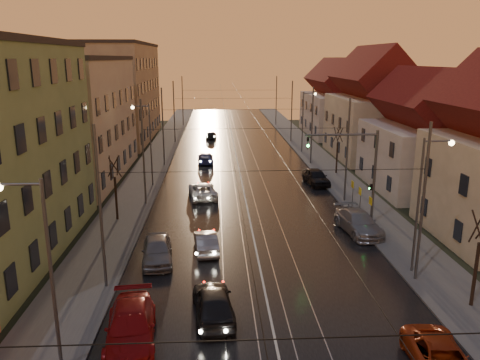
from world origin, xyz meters
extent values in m
cube|color=black|center=(0.00, 40.00, 0.02)|extent=(16.00, 120.00, 0.04)
cube|color=#4C4C4C|center=(-10.00, 40.00, 0.07)|extent=(4.00, 120.00, 0.15)
cube|color=#4C4C4C|center=(10.00, 40.00, 0.07)|extent=(4.00, 120.00, 0.15)
cube|color=gray|center=(-2.20, 40.00, 0.06)|extent=(0.06, 120.00, 0.03)
cube|color=gray|center=(-0.77, 40.00, 0.06)|extent=(0.06, 120.00, 0.03)
cube|color=gray|center=(0.77, 40.00, 0.06)|extent=(0.06, 120.00, 0.03)
cube|color=gray|center=(2.20, 40.00, 0.06)|extent=(0.06, 120.00, 0.03)
cube|color=tan|center=(-17.50, 34.00, 6.00)|extent=(10.00, 20.00, 12.00)
cube|color=#90765D|center=(-17.50, 58.00, 7.00)|extent=(10.00, 24.00, 14.00)
cube|color=#BCB8AD|center=(17.00, 28.00, 3.00)|extent=(9.00, 12.00, 6.00)
pyramid|color=#521213|center=(17.00, 28.00, 7.60)|extent=(9.18, 12.24, 3.20)
cube|color=#B7AC8D|center=(17.00, 43.00, 3.75)|extent=(9.00, 14.00, 7.50)
pyramid|color=#521213|center=(17.00, 43.00, 9.50)|extent=(9.18, 14.28, 4.00)
cube|color=#BCB8AD|center=(17.00, 61.00, 3.25)|extent=(9.00, 16.00, 6.50)
pyramid|color=#521213|center=(17.00, 61.00, 8.25)|extent=(9.18, 16.32, 3.50)
cylinder|color=#595B60|center=(-8.60, 9.00, 4.50)|extent=(0.16, 0.16, 9.00)
cylinder|color=#595B60|center=(8.60, 9.00, 4.50)|extent=(0.16, 0.16, 9.00)
cylinder|color=#595B60|center=(-8.60, 24.00, 4.50)|extent=(0.16, 0.16, 9.00)
cylinder|color=#595B60|center=(8.60, 24.00, 4.50)|extent=(0.16, 0.16, 9.00)
cylinder|color=#595B60|center=(-8.60, 39.00, 4.50)|extent=(0.16, 0.16, 9.00)
cylinder|color=#595B60|center=(8.60, 39.00, 4.50)|extent=(0.16, 0.16, 9.00)
cylinder|color=#595B60|center=(-8.60, 54.00, 4.50)|extent=(0.16, 0.16, 9.00)
cylinder|color=#595B60|center=(8.60, 54.00, 4.50)|extent=(0.16, 0.16, 9.00)
cylinder|color=#595B60|center=(-8.60, 72.00, 4.50)|extent=(0.16, 0.16, 9.00)
cylinder|color=#595B60|center=(8.60, 72.00, 4.50)|extent=(0.16, 0.16, 9.00)
cylinder|color=#595B60|center=(-8.80, 2.00, 4.00)|extent=(0.14, 0.14, 8.00)
cylinder|color=#595B60|center=(-9.60, 2.00, 7.80)|extent=(1.60, 0.10, 0.10)
cylinder|color=#595B60|center=(8.80, 10.00, 4.00)|extent=(0.14, 0.14, 8.00)
cylinder|color=#595B60|center=(9.60, 10.00, 7.80)|extent=(1.60, 0.10, 0.10)
sphere|color=#FFD88C|center=(10.32, 10.00, 7.70)|extent=(0.32, 0.32, 0.32)
cylinder|color=#595B60|center=(-8.80, 30.00, 4.00)|extent=(0.14, 0.14, 8.00)
cylinder|color=#595B60|center=(-9.60, 30.00, 7.80)|extent=(1.60, 0.10, 0.10)
sphere|color=#FFD88C|center=(-10.32, 30.00, 7.70)|extent=(0.32, 0.32, 0.32)
cylinder|color=#595B60|center=(8.80, 46.00, 4.00)|extent=(0.14, 0.14, 8.00)
cylinder|color=#595B60|center=(9.60, 46.00, 7.80)|extent=(1.60, 0.10, 0.10)
sphere|color=#FFD88C|center=(10.32, 46.00, 7.70)|extent=(0.32, 0.32, 0.32)
cylinder|color=#595B60|center=(9.00, 18.00, 3.60)|extent=(0.20, 0.20, 7.20)
cylinder|color=#595B60|center=(6.40, 18.00, 6.90)|extent=(5.20, 0.14, 0.14)
imported|color=black|center=(4.00, 18.00, 6.30)|extent=(0.15, 0.18, 0.90)
sphere|color=#19FF3F|center=(4.00, 17.88, 6.15)|extent=(0.20, 0.20, 0.20)
cylinder|color=black|center=(-10.20, 20.00, 1.75)|extent=(0.18, 0.18, 3.50)
cylinder|color=black|center=(-9.97, 20.09, 4.30)|extent=(0.37, 0.92, 1.61)
cylinder|color=black|center=(-10.29, 20.23, 4.30)|extent=(0.91, 0.40, 1.61)
cylinder|color=black|center=(-10.43, 19.91, 4.30)|extent=(0.37, 0.92, 1.61)
cylinder|color=black|center=(-10.07, 19.78, 4.30)|extent=(0.84, 0.54, 1.62)
cylinder|color=black|center=(10.20, 6.00, 1.75)|extent=(0.18, 0.18, 3.50)
cylinder|color=black|center=(10.11, 6.23, 4.30)|extent=(0.91, 0.40, 1.61)
cylinder|color=black|center=(9.97, 5.91, 4.30)|extent=(0.37, 0.92, 1.61)
cylinder|color=black|center=(10.40, 34.00, 1.75)|extent=(0.18, 0.18, 3.50)
cylinder|color=black|center=(10.63, 34.09, 4.30)|extent=(0.37, 0.92, 1.61)
cylinder|color=black|center=(10.31, 34.23, 4.30)|extent=(0.91, 0.40, 1.61)
cylinder|color=black|center=(10.17, 33.91, 4.30)|extent=(0.37, 0.92, 1.61)
cylinder|color=black|center=(10.53, 33.78, 4.30)|extent=(0.84, 0.54, 1.62)
imported|color=black|center=(-2.74, 5.72, 0.78)|extent=(2.32, 4.77, 1.57)
imported|color=gray|center=(-3.26, 13.79, 0.65)|extent=(1.80, 4.05, 1.29)
imported|color=silver|center=(-3.80, 25.87, 0.68)|extent=(2.92, 5.17, 1.36)
imported|color=#181C49|center=(-3.81, 40.16, 0.64)|extent=(1.93, 4.46, 1.28)
imported|color=black|center=(-3.35, 57.39, 0.62)|extent=(1.81, 3.76, 1.24)
imported|color=maroon|center=(-6.36, 3.92, 0.76)|extent=(2.69, 5.43, 1.52)
imported|color=gray|center=(-6.22, 12.34, 0.76)|extent=(2.29, 4.66, 1.53)
imported|color=#9B2D0F|center=(6.28, 1.08, 0.63)|extent=(2.41, 4.69, 1.27)
imported|color=gray|center=(7.60, 16.61, 0.77)|extent=(2.80, 5.53, 1.54)
imported|color=black|center=(7.32, 29.89, 0.77)|extent=(2.40, 4.73, 1.54)
camera|label=1|loc=(-2.49, -14.54, 12.18)|focal=35.00mm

